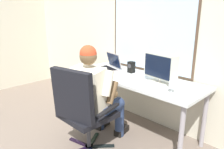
# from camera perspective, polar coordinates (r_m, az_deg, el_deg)

# --- Properties ---
(wall_rear) EXTENTS (5.74, 0.08, 2.82)m
(wall_rear) POSITION_cam_1_polar(r_m,az_deg,el_deg) (3.16, 8.93, 12.78)
(wall_rear) COLOR beige
(wall_rear) RESTS_ON ground
(desk) EXTENTS (1.80, 0.68, 0.76)m
(desk) POSITION_cam_1_polar(r_m,az_deg,el_deg) (2.89, 6.08, -2.11)
(desk) COLOR #979095
(desk) RESTS_ON ground
(office_chair) EXTENTS (0.69, 0.61, 1.03)m
(office_chair) POSITION_cam_1_polar(r_m,az_deg,el_deg) (2.45, -8.10, -8.47)
(office_chair) COLOR black
(office_chair) RESTS_ON ground
(person_seated) EXTENTS (0.60, 0.79, 1.24)m
(person_seated) POSITION_cam_1_polar(r_m,az_deg,el_deg) (2.60, -4.25, -4.96)
(person_seated) COLOR navy
(person_seated) RESTS_ON ground
(crt_monitor) EXTENTS (0.43, 0.24, 0.36)m
(crt_monitor) POSITION_cam_1_polar(r_m,az_deg,el_deg) (2.63, 12.52, 1.96)
(crt_monitor) COLOR beige
(crt_monitor) RESTS_ON desk
(laptop) EXTENTS (0.41, 0.38, 0.24)m
(laptop) POSITION_cam_1_polar(r_m,az_deg,el_deg) (3.24, -0.74, 2.52)
(laptop) COLOR gray
(laptop) RESTS_ON desk
(wine_glass) EXTENTS (0.07, 0.07, 0.13)m
(wine_glass) POSITION_cam_1_polar(r_m,az_deg,el_deg) (2.37, 15.40, -2.65)
(wine_glass) COLOR silver
(wine_glass) RESTS_ON desk
(desk_speaker) EXTENTS (0.09, 0.08, 0.16)m
(desk_speaker) POSITION_cam_1_polar(r_m,az_deg,el_deg) (3.06, 5.03, 1.94)
(desk_speaker) COLOR black
(desk_speaker) RESTS_ON desk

